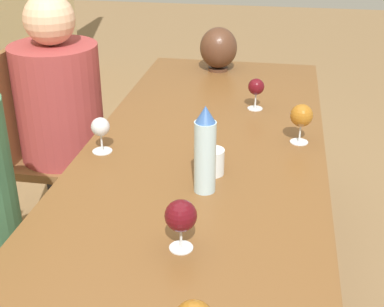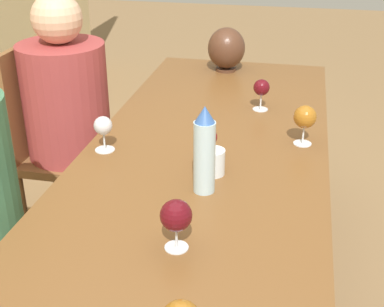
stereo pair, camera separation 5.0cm
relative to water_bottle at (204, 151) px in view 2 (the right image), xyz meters
name	(u,v)px [view 2 (the right image)]	position (x,y,z in m)	size (l,w,h in m)	color
dining_table	(197,190)	(0.13, 0.05, -0.21)	(2.57, 0.86, 0.77)	brown
water_bottle	(204,151)	(0.00, 0.00, 0.00)	(0.07, 0.07, 0.28)	#ADCCD6
water_tumbler	(213,162)	(0.12, -0.01, -0.09)	(0.08, 0.08, 0.09)	silver
vase	(226,48)	(1.24, 0.12, -0.02)	(0.19, 0.19, 0.22)	#4C2D1E
wine_glass_1	(103,127)	(0.21, 0.40, -0.05)	(0.07, 0.07, 0.13)	silver
wine_glass_2	(176,216)	(-0.31, 0.01, -0.04)	(0.08, 0.08, 0.14)	silver
wine_glass_4	(261,88)	(0.72, -0.11, -0.04)	(0.07, 0.07, 0.13)	silver
wine_glass_5	(209,138)	(0.21, 0.02, -0.05)	(0.06, 0.06, 0.12)	silver
wine_glass_6	(305,117)	(0.41, -0.29, -0.03)	(0.08, 0.08, 0.15)	silver
chair_far	(56,141)	(0.75, 0.87, -0.39)	(0.44, 0.44, 0.98)	brown
person_far	(71,118)	(0.75, 0.78, -0.26)	(0.39, 0.39, 1.22)	#2D2D38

